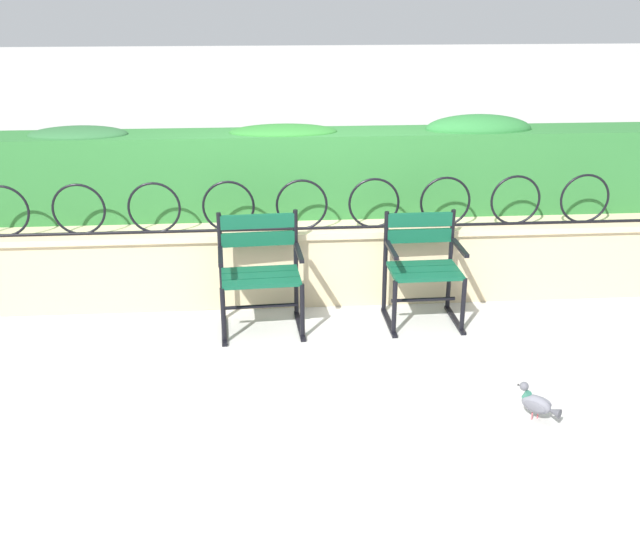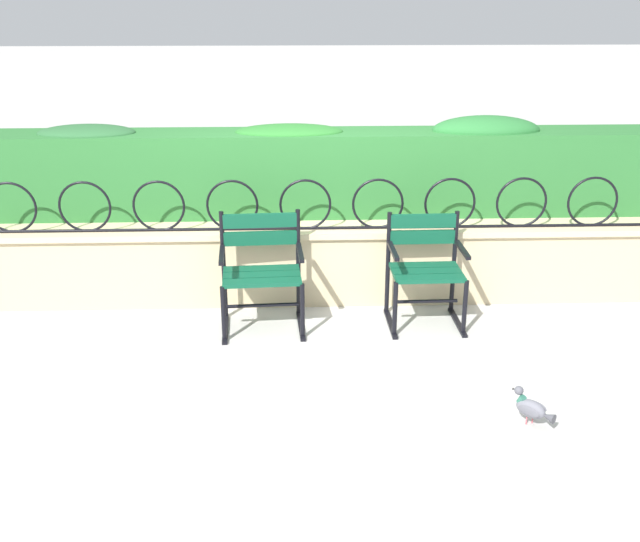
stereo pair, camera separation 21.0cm
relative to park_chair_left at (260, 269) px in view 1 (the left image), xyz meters
The scene contains 7 objects.
ground_plane 0.76m from the park_chair_left, 43.12° to the right, with size 60.00×60.00×0.00m, color #B7B5AF.
stone_wall 0.68m from the park_chair_left, 48.61° to the left, with size 6.25×0.41×0.65m.
iron_arch_fence 0.66m from the park_chair_left, 49.98° to the left, with size 5.73×0.02×0.42m.
hedge_row 1.17m from the park_chair_left, 63.66° to the left, with size 6.12×0.50×0.83m.
park_chair_left is the anchor object (origin of this frame).
park_chair_right 1.27m from the park_chair_left, ahead, with size 0.58×0.53×0.85m.
pigeon_near_chairs 2.28m from the park_chair_left, 41.80° to the right, with size 0.23×0.24×0.22m.
Camera 1 is at (-0.40, -4.95, 2.50)m, focal length 41.97 mm.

